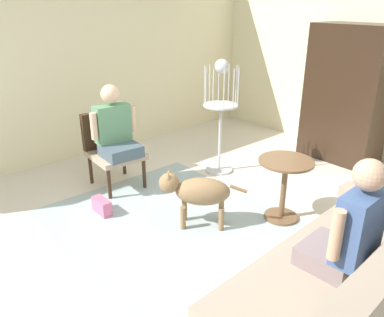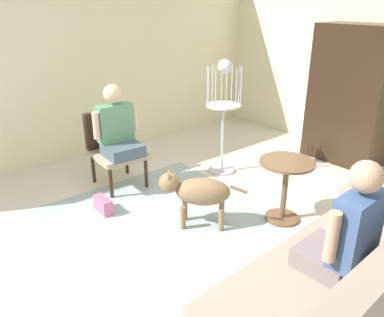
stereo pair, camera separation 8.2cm
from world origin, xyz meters
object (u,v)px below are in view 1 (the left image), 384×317
bird_cage_stand (221,111)px  armchair (110,144)px  person_on_armchair (115,128)px  handbag (102,206)px  round_end_table (284,182)px  person_on_couch (351,229)px  couch (350,286)px  dog (197,191)px  armoire_cabinet (346,95)px

bird_cage_stand → armchair: bearing=-116.4°
person_on_armchair → handbag: person_on_armchair is taller
round_end_table → handbag: 1.96m
person_on_couch → person_on_armchair: (-2.90, -0.09, 0.01)m
armchair → person_on_couch: 3.07m
armchair → round_end_table: (1.94, 0.90, -0.09)m
couch → dog: couch is taller
person_on_armchair → dog: size_ratio=1.22×
handbag → bird_cage_stand: bearing=89.4°
person_on_armchair → bird_cage_stand: size_ratio=0.55×
armchair → round_end_table: bearing=25.0°
person_on_armchair → bird_cage_stand: bird_cage_stand is taller
round_end_table → person_on_armchair: bearing=-152.8°
armchair → person_on_couch: bearing=1.5°
handbag → person_on_couch: bearing=13.1°
round_end_table → handbag: size_ratio=2.54×
couch → bird_cage_stand: (-2.48, 1.16, 0.54)m
couch → dog: 1.65m
armchair → dog: bearing=5.3°
armchair → person_on_armchair: person_on_armchair is taller
couch → armoire_cabinet: 3.33m
dog → person_on_armchair: bearing=-173.6°
bird_cage_stand → person_on_couch: bearing=-26.0°
armoire_cabinet → handbag: (-0.82, -3.40, -0.85)m
couch → round_end_table: size_ratio=3.13×
person_on_couch → round_end_table: person_on_couch is taller
person_on_couch → person_on_armchair: 2.90m
dog → round_end_table: bearing=57.9°
armchair → armoire_cabinet: size_ratio=0.48×
person_on_couch → round_end_table: (-1.12, 0.83, -0.33)m
dog → person_on_couch: bearing=-2.1°
person_on_armchair → round_end_table: size_ratio=1.23×
round_end_table → bird_cage_stand: bird_cage_stand is taller
armchair → armoire_cabinet: 3.27m
bird_cage_stand → armoire_cabinet: (0.80, 1.64, 0.09)m
couch → person_on_couch: bearing=-147.9°
dog → handbag: size_ratio=2.57×
bird_cage_stand → handbag: bearing=-90.6°
person_on_armchair → armoire_cabinet: (1.27, 2.92, 0.17)m
bird_cage_stand → couch: bearing=-25.0°
armchair → person_on_armchair: bearing=-3.5°
armoire_cabinet → dog: bearing=-89.4°
person_on_armchair → armchair: bearing=176.5°
round_end_table → armoire_cabinet: armoire_cabinet is taller
armchair → armoire_cabinet: bearing=63.8°
person_on_couch → armoire_cabinet: bearing=120.0°
couch → armoire_cabinet: armoire_cabinet is taller
armchair → bird_cage_stand: bearing=63.6°
couch → armchair: 3.12m
dog → bird_cage_stand: 1.47m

